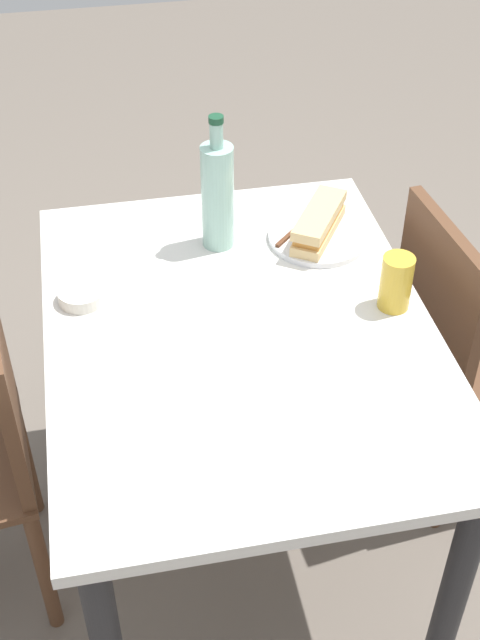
% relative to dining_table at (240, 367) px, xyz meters
% --- Properties ---
extents(ground_plane, '(8.00, 8.00, 0.00)m').
position_rel_dining_table_xyz_m(ground_plane, '(0.00, 0.00, -0.62)').
color(ground_plane, '#6B6056').
extents(dining_table, '(1.08, 0.82, 0.74)m').
position_rel_dining_table_xyz_m(dining_table, '(0.00, 0.00, 0.00)').
color(dining_table, silver).
rests_on(dining_table, ground).
extents(chair_near, '(0.43, 0.43, 0.85)m').
position_rel_dining_table_xyz_m(chair_near, '(0.13, -0.61, -0.14)').
color(chair_near, brown).
rests_on(chair_near, ground).
extents(plate_near, '(0.24, 0.24, 0.01)m').
position_rel_dining_table_xyz_m(plate_near, '(0.28, -0.25, 0.13)').
color(plate_near, white).
rests_on(plate_near, dining_table).
extents(baguette_sandwich_near, '(0.23, 0.18, 0.07)m').
position_rel_dining_table_xyz_m(baguette_sandwich_near, '(0.28, -0.25, 0.17)').
color(baguette_sandwich_near, '#DBB77A').
rests_on(baguette_sandwich_near, plate_near).
extents(knife_near, '(0.13, 0.14, 0.01)m').
position_rel_dining_table_xyz_m(knife_near, '(0.30, -0.19, 0.14)').
color(knife_near, silver).
rests_on(knife_near, plate_near).
extents(water_bottle, '(0.08, 0.08, 0.33)m').
position_rel_dining_table_xyz_m(water_bottle, '(0.31, -0.01, 0.25)').
color(water_bottle, '#99C6B7').
rests_on(water_bottle, dining_table).
extents(beer_glass, '(0.07, 0.07, 0.13)m').
position_rel_dining_table_xyz_m(beer_glass, '(0.01, -0.34, 0.18)').
color(beer_glass, gold).
rests_on(beer_glass, dining_table).
extents(olive_bowl, '(0.10, 0.10, 0.03)m').
position_rel_dining_table_xyz_m(olive_bowl, '(0.16, 0.32, 0.13)').
color(olive_bowl, silver).
rests_on(olive_bowl, dining_table).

